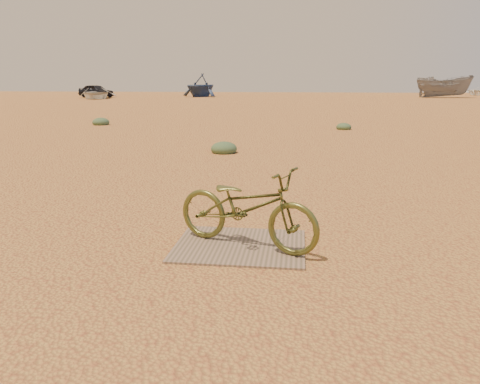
# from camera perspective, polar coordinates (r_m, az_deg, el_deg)

# --- Properties ---
(ground) EXTENTS (120.00, 120.00, 0.00)m
(ground) POSITION_cam_1_polar(r_m,az_deg,el_deg) (4.50, -4.54, -8.93)
(ground) COLOR #BF9044
(ground) RESTS_ON ground
(plywood_board) EXTENTS (1.36, 1.13, 0.02)m
(plywood_board) POSITION_cam_1_polar(r_m,az_deg,el_deg) (4.97, 0.00, -6.54)
(plywood_board) COLOR #886C5A
(plywood_board) RESTS_ON ground
(bicycle) EXTENTS (1.70, 1.13, 0.84)m
(bicycle) POSITION_cam_1_polar(r_m,az_deg,el_deg) (4.80, 0.81, -1.83)
(bicycle) COLOR #515524
(bicycle) RESTS_ON plywood_board
(car) EXTENTS (3.88, 2.65, 1.23)m
(car) POSITION_cam_1_polar(r_m,az_deg,el_deg) (47.79, -17.15, 11.69)
(car) COLOR black
(car) RESTS_ON ground
(boat_near_left) EXTENTS (4.42, 5.37, 0.97)m
(boat_near_left) POSITION_cam_1_polar(r_m,az_deg,el_deg) (44.53, -17.22, 11.43)
(boat_near_left) COLOR silver
(boat_near_left) RESTS_ON ground
(boat_far_left) EXTENTS (5.19, 5.49, 2.28)m
(boat_far_left) POSITION_cam_1_polar(r_m,az_deg,el_deg) (47.58, -4.82, 12.86)
(boat_far_left) COLOR navy
(boat_far_left) RESTS_ON ground
(boat_mid_right) EXTENTS (5.55, 2.60, 2.07)m
(boat_mid_right) POSITION_cam_1_polar(r_m,az_deg,el_deg) (49.29, 23.65, 11.71)
(boat_mid_right) COLOR gray
(boat_mid_right) RESTS_ON ground
(kale_a) EXTENTS (0.63, 0.63, 0.35)m
(kale_a) POSITION_cam_1_polar(r_m,az_deg,el_deg) (11.26, -1.96, 4.81)
(kale_a) COLOR #526D48
(kale_a) RESTS_ON ground
(kale_b) EXTENTS (0.53, 0.53, 0.29)m
(kale_b) POSITION_cam_1_polar(r_m,az_deg,el_deg) (16.97, 12.52, 7.47)
(kale_b) COLOR #526D48
(kale_b) RESTS_ON ground
(kale_c) EXTENTS (0.64, 0.64, 0.35)m
(kale_c) POSITION_cam_1_polar(r_m,az_deg,el_deg) (19.01, -16.58, 7.86)
(kale_c) COLOR #526D48
(kale_c) RESTS_ON ground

